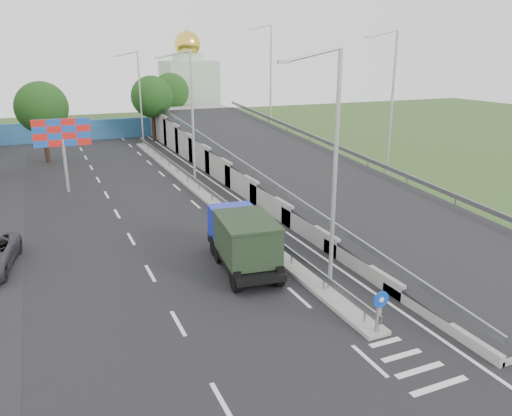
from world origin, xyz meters
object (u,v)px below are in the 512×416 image
billboard (62,137)px  lamp_post_mid (190,111)px  sign_bollard (379,312)px  lamp_post_near (331,162)px  dump_truck (243,238)px  lamp_post_far (138,93)px  church (189,88)px

billboard → lamp_post_mid: bearing=-12.4°
sign_bollard → lamp_post_mid: 24.30m
lamp_post_near → billboard: bearing=112.5°
sign_bollard → billboard: 27.53m
lamp_post_near → dump_truck: lamp_post_near is taller
lamp_post_far → lamp_post_near: bearing=-90.0°
church → billboard: bearing=-120.7°
sign_bollard → church: (10.00, 57.83, 4.28)m
lamp_post_mid → dump_truck: bearing=-98.1°
dump_truck → billboard: bearing=117.6°
lamp_post_far → church: size_ratio=0.73×
lamp_post_mid → sign_bollard: bearing=-90.3°
sign_bollard → lamp_post_mid: lamp_post_mid is taller
lamp_post_near → church: size_ratio=0.73×
sign_bollard → church: church is taller
billboard → sign_bollard: bearing=-70.8°
lamp_post_near → sign_bollard: bearing=-91.6°
church → billboard: (-19.00, -32.00, -1.12)m
lamp_post_near → lamp_post_far: (0.00, 40.00, 0.00)m
lamp_post_far → dump_truck: (-2.29, -36.03, -4.29)m
lamp_post_near → lamp_post_mid: 20.00m
sign_bollard → lamp_post_mid: size_ratio=0.17×
lamp_post_mid → church: 35.41m
lamp_post_near → billboard: 23.87m
sign_bollard → billboard: (-9.00, 25.83, 3.15)m
church → billboard: size_ratio=2.51×
lamp_post_near → lamp_post_mid: size_ratio=1.00×
lamp_post_near → lamp_post_far: 40.00m
lamp_post_near → dump_truck: bearing=119.9°
church → dump_truck: 51.63m
sign_bollard → dump_truck: size_ratio=0.26×
lamp_post_mid → billboard: (-9.11, 2.00, -1.62)m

